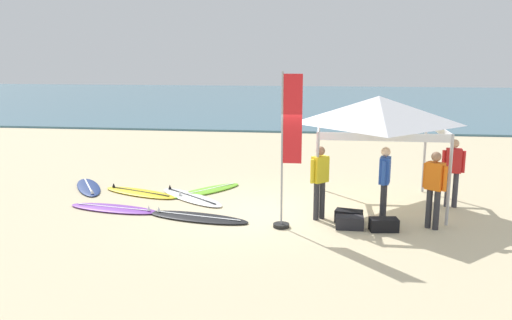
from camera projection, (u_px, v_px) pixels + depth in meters
ground_plane at (268, 213)px, 12.52m from camera, size 80.00×80.00×0.00m
sea at (307, 100)px, 42.61m from camera, size 80.00×36.00×0.10m
canopy_tent at (378, 111)px, 12.73m from camera, size 3.01×3.01×2.75m
surfboard_yellow at (140, 193)px, 14.22m from camera, size 2.43×1.46×0.19m
surfboard_black at (197, 217)px, 12.07m from camera, size 2.58×1.18×0.19m
surfboard_navy at (89, 187)px, 14.79m from camera, size 1.63×2.18×0.19m
surfboard_purple at (114, 208)px, 12.76m from camera, size 2.44×1.04×0.19m
surfboard_lime at (207, 190)px, 14.43m from camera, size 1.89×2.14×0.19m
surfboard_white at (191, 197)px, 13.76m from camera, size 2.31×2.09×0.19m
person_red at (453, 168)px, 12.82m from camera, size 0.55×0.26×1.71m
person_yellow at (320, 177)px, 11.86m from camera, size 0.43×0.41×1.71m
person_blue at (385, 179)px, 11.75m from camera, size 0.29×0.54×1.71m
person_orange at (434, 185)px, 11.20m from camera, size 0.44×0.40×1.71m
banner_flag at (287, 157)px, 11.16m from camera, size 0.60×0.36×3.40m
gear_bag_near_tent at (384, 225)px, 11.22m from camera, size 0.64×0.40×0.28m
gear_bag_by_pole at (350, 222)px, 11.36m from camera, size 0.60×0.32×0.28m
gear_bag_on_sand at (349, 216)px, 11.80m from camera, size 0.66×0.45×0.28m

